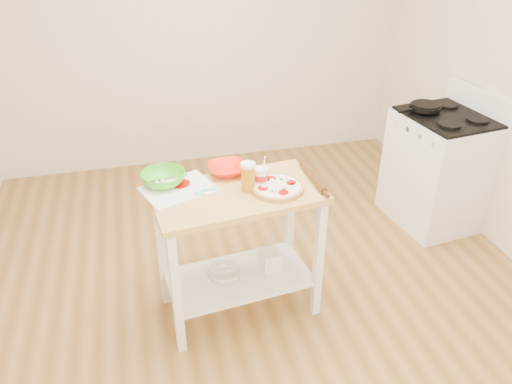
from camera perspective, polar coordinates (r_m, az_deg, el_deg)
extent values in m
cube|color=olive|center=(3.53, 0.01, -12.17)|extent=(4.00, 4.50, 0.02)
cube|color=beige|center=(4.93, -6.79, 18.19)|extent=(4.00, 0.02, 2.70)
cube|color=tan|center=(2.93, -2.15, -0.28)|extent=(1.04, 0.65, 0.04)
cube|color=white|center=(3.30, -1.94, -9.73)|extent=(0.96, 0.58, 0.02)
cube|color=white|center=(2.94, -9.07, -11.57)|extent=(0.06, 0.06, 0.86)
cube|color=white|center=(3.28, -10.79, -6.56)|extent=(0.06, 0.06, 0.86)
cube|color=white|center=(3.17, 7.15, -7.80)|extent=(0.06, 0.06, 0.86)
cube|color=white|center=(3.49, 3.84, -3.55)|extent=(0.06, 0.06, 0.86)
cube|color=white|center=(4.35, 19.97, 2.32)|extent=(0.69, 0.78, 0.92)
cube|color=black|center=(4.16, 21.10, 8.03)|extent=(0.64, 0.73, 0.02)
cube|color=white|center=(4.32, 24.20, 9.46)|extent=(0.12, 0.71, 0.18)
cylinder|color=black|center=(4.18, 18.81, 9.20)|extent=(0.25, 0.25, 0.03)
cube|color=black|center=(4.06, 16.83, 8.89)|extent=(0.15, 0.05, 0.02)
cylinder|color=tan|center=(2.94, 2.42, 0.42)|extent=(0.32, 0.32, 0.02)
cylinder|color=tan|center=(2.93, 2.43, 0.62)|extent=(0.32, 0.32, 0.01)
cylinder|color=white|center=(2.93, 2.43, 0.64)|extent=(0.28, 0.28, 0.01)
cylinder|color=#B60000|center=(2.96, 4.02, 1.08)|extent=(0.06, 0.06, 0.01)
cylinder|color=#B60000|center=(3.00, 1.73, 1.55)|extent=(0.06, 0.06, 0.01)
cylinder|color=#B60000|center=(2.90, 0.80, 0.43)|extent=(0.06, 0.06, 0.01)
cylinder|color=#B60000|center=(2.86, 3.16, -0.07)|extent=(0.06, 0.06, 0.01)
sphere|color=white|center=(2.98, 3.36, 1.27)|extent=(0.04, 0.04, 0.04)
sphere|color=white|center=(2.97, 1.85, 1.24)|extent=(0.04, 0.04, 0.04)
sphere|color=white|center=(2.91, 0.92, 0.61)|extent=(0.04, 0.04, 0.04)
sphere|color=white|center=(2.86, 2.30, 0.02)|extent=(0.04, 0.04, 0.04)
sphere|color=white|center=(2.91, 3.38, 0.54)|extent=(0.04, 0.04, 0.04)
sphere|color=white|center=(2.98, 3.45, 1.32)|extent=(0.04, 0.04, 0.04)
plane|color=#29601D|center=(2.94, 4.11, 0.91)|extent=(0.03, 0.03, 0.00)
plane|color=#29601D|center=(2.99, 2.95, 1.47)|extent=(0.04, 0.04, 0.00)
plane|color=#29601D|center=(2.98, 1.49, 1.40)|extent=(0.04, 0.04, 0.00)
plane|color=#29601D|center=(2.92, 0.75, 0.71)|extent=(0.03, 0.03, 0.00)
plane|color=#29601D|center=(2.87, 1.92, 0.17)|extent=(0.04, 0.04, 0.00)
plane|color=#29601D|center=(2.89, 3.20, 0.33)|extent=(0.04, 0.04, 0.00)
cube|color=white|center=(2.97, -8.85, 0.30)|extent=(0.48, 0.42, 0.01)
cube|color=#F4EACC|center=(2.97, -11.54, 0.51)|extent=(0.03, 0.03, 0.02)
cube|color=#F4EACC|center=(2.98, -10.93, 0.70)|extent=(0.03, 0.03, 0.02)
cube|color=#F4EACC|center=(3.00, -10.32, 0.89)|extent=(0.03, 0.03, 0.02)
cube|color=#F4EACC|center=(3.00, -11.81, 0.79)|extent=(0.03, 0.03, 0.02)
cube|color=#F4EACC|center=(3.01, -11.21, 0.97)|extent=(0.03, 0.03, 0.02)
cube|color=#F4EACC|center=(3.02, -10.60, 1.16)|extent=(0.03, 0.03, 0.02)
cylinder|color=#B60000|center=(2.98, -8.69, 0.73)|extent=(0.07, 0.07, 0.01)
cylinder|color=#B60000|center=(2.99, -8.44, 0.91)|extent=(0.07, 0.07, 0.01)
cylinder|color=#B60000|center=(2.99, -8.20, 1.09)|extent=(0.07, 0.07, 0.01)
cube|color=#4FCDCC|center=(2.89, -6.51, -0.17)|extent=(0.06, 0.04, 0.01)
cylinder|color=#4FCDCC|center=(2.92, -5.24, 0.29)|extent=(0.10, 0.01, 0.01)
cube|color=silver|center=(3.08, -9.44, 1.64)|extent=(0.18, 0.06, 0.00)
cube|color=black|center=(3.04, -11.67, 1.06)|extent=(0.10, 0.04, 0.01)
imported|color=#FF2B0B|center=(3.11, -3.29, 2.64)|extent=(0.24, 0.24, 0.06)
imported|color=#49C925|center=(3.02, -10.53, 1.53)|extent=(0.31, 0.31, 0.08)
cylinder|color=#A9750D|center=(2.90, -0.90, 1.59)|extent=(0.08, 0.08, 0.15)
cylinder|color=white|center=(2.86, -0.92, 3.11)|extent=(0.09, 0.09, 0.02)
cylinder|color=white|center=(2.97, 0.54, 1.80)|extent=(0.09, 0.09, 0.11)
cylinder|color=red|center=(2.97, 0.54, 1.80)|extent=(0.09, 0.09, 0.04)
cylinder|color=silver|center=(2.93, 0.92, 3.29)|extent=(0.01, 0.06, 0.11)
cylinder|color=#572E13|center=(3.05, 6.49, 1.72)|extent=(0.05, 0.37, 0.04)
imported|color=silver|center=(3.26, -3.57, -9.31)|extent=(0.24, 0.24, 0.06)
cube|color=white|center=(3.33, 1.64, -7.69)|extent=(0.14, 0.14, 0.12)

